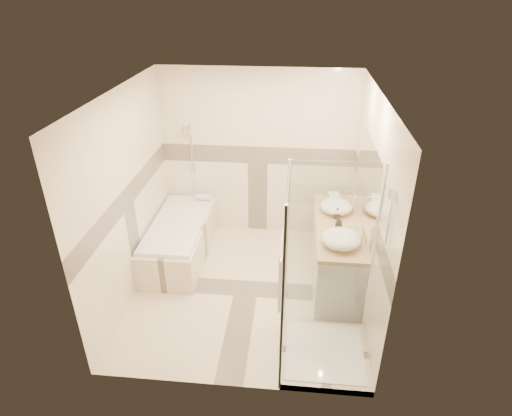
# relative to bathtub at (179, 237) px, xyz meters

# --- Properties ---
(room) EXTENTS (2.82, 3.02, 2.52)m
(room) POSITION_rel_bathtub_xyz_m (1.08, -0.64, 0.95)
(room) COLOR beige
(room) RESTS_ON ground
(bathtub) EXTENTS (0.75, 1.70, 0.56)m
(bathtub) POSITION_rel_bathtub_xyz_m (0.00, 0.00, 0.00)
(bathtub) COLOR beige
(bathtub) RESTS_ON ground
(vanity) EXTENTS (0.58, 1.62, 0.85)m
(vanity) POSITION_rel_bathtub_xyz_m (2.15, -0.35, 0.12)
(vanity) COLOR silver
(vanity) RESTS_ON ground
(shower_enclosure) EXTENTS (0.96, 0.93, 2.04)m
(shower_enclosure) POSITION_rel_bathtub_xyz_m (1.86, -1.62, 0.20)
(shower_enclosure) COLOR beige
(shower_enclosure) RESTS_ON ground
(vessel_sink_near) EXTENTS (0.41, 0.41, 0.16)m
(vessel_sink_near) POSITION_rel_bathtub_xyz_m (2.13, -0.04, 0.63)
(vessel_sink_near) COLOR white
(vessel_sink_near) RESTS_ON vanity
(vessel_sink_far) EXTENTS (0.45, 0.45, 0.18)m
(vessel_sink_far) POSITION_rel_bathtub_xyz_m (2.13, -0.83, 0.63)
(vessel_sink_far) COLOR white
(vessel_sink_far) RESTS_ON vanity
(faucet_near) EXTENTS (0.11, 0.03, 0.26)m
(faucet_near) POSITION_rel_bathtub_xyz_m (2.35, -0.04, 0.69)
(faucet_near) COLOR silver
(faucet_near) RESTS_ON vanity
(faucet_far) EXTENTS (0.11, 0.03, 0.27)m
(faucet_far) POSITION_rel_bathtub_xyz_m (2.35, -0.83, 0.70)
(faucet_far) COLOR silver
(faucet_far) RESTS_ON vanity
(amenity_bottle_a) EXTENTS (0.09, 0.09, 0.17)m
(amenity_bottle_a) POSITION_rel_bathtub_xyz_m (2.13, -0.49, 0.63)
(amenity_bottle_a) COLOR black
(amenity_bottle_a) RESTS_ON vanity
(amenity_bottle_b) EXTENTS (0.14, 0.14, 0.15)m
(amenity_bottle_b) POSITION_rel_bathtub_xyz_m (2.13, -0.20, 0.62)
(amenity_bottle_b) COLOR black
(amenity_bottle_b) RESTS_ON vanity
(folded_towels) EXTENTS (0.17, 0.26, 0.08)m
(folded_towels) POSITION_rel_bathtub_xyz_m (2.13, 0.29, 0.58)
(folded_towels) COLOR silver
(folded_towels) RESTS_ON vanity
(rolled_towel) EXTENTS (0.21, 0.10, 0.10)m
(rolled_towel) POSITION_rel_bathtub_xyz_m (0.21, 0.68, 0.30)
(rolled_towel) COLOR silver
(rolled_towel) RESTS_ON bathtub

